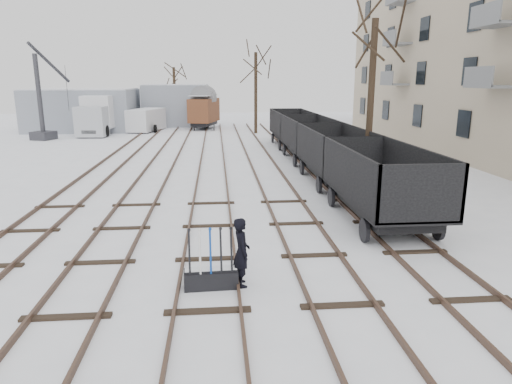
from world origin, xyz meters
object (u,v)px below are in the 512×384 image
panel_van (146,120)px  box_van_wagon (204,109)px  worker (242,252)px  crane (42,115)px  lorry (100,114)px  freight_wagon_a (380,194)px  ground_frame (211,277)px

panel_van → box_van_wagon: bearing=30.9°
worker → panel_van: size_ratio=0.32×
crane → lorry: bearing=68.6°
lorry → crane: bearing=-131.6°
worker → lorry: lorry is taller
worker → crane: (-15.13, 29.84, 1.22)m
freight_wagon_a → panel_van: (-12.55, 30.80, 0.12)m
freight_wagon_a → crane: (-20.31, 25.01, 1.07)m
ground_frame → box_van_wagon: 37.31m
freight_wagon_a → box_van_wagon: box_van_wagon is taller
worker → crane: bearing=17.7°
freight_wagon_a → lorry: size_ratio=0.82×
ground_frame → crane: size_ratio=0.19×
worker → box_van_wagon: bearing=-6.6°
worker → panel_van: (-7.37, 35.63, 0.27)m
freight_wagon_a → box_van_wagon: (-6.92, 32.34, 0.98)m
lorry → crane: (-3.84, -3.95, 0.26)m
ground_frame → worker: bearing=5.3°
box_van_wagon → lorry: bearing=-145.4°
ground_frame → box_van_wagon: (-0.99, 37.26, 1.71)m
ground_frame → panel_van: panel_van is taller
panel_van → crane: size_ratio=0.67×
worker → panel_van: panel_van is taller
ground_frame → lorry: size_ratio=0.19×
lorry → panel_van: (3.93, 1.84, -0.69)m
panel_van → crane: crane is taller
worker → freight_wagon_a: size_ratio=0.26×
ground_frame → box_van_wagon: size_ratio=0.30×
box_van_wagon → crane: crane is taller
freight_wagon_a → panel_van: size_ratio=1.22×
lorry → crane: size_ratio=1.00×
box_van_wagon → lorry: size_ratio=0.63×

